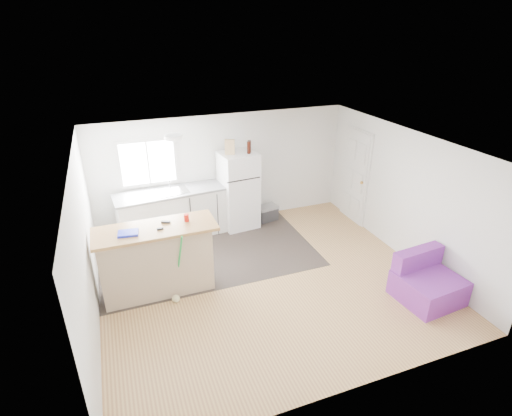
{
  "coord_description": "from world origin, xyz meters",
  "views": [
    {
      "loc": [
        -2.2,
        -5.36,
        4.1
      ],
      "look_at": [
        0.08,
        0.7,
        1.07
      ],
      "focal_mm": 28.0,
      "sensor_mm": 36.0,
      "label": 1
    }
  ],
  "objects_px": {
    "kitchen_cabinets": "(174,213)",
    "red_cup": "(186,218)",
    "peninsula": "(157,260)",
    "purple_seat": "(426,283)",
    "bottle_right": "(249,146)",
    "cooler": "(267,213)",
    "bottle_left": "(249,148)",
    "cleaner_jug": "(195,284)",
    "blue_tray": "(128,233)",
    "mop": "(177,288)",
    "cardboard_box": "(230,147)",
    "refrigerator": "(239,190)"
  },
  "relations": [
    {
      "from": "kitchen_cabinets",
      "to": "red_cup",
      "type": "bearing_deg",
      "value": -96.88
    },
    {
      "from": "peninsula",
      "to": "purple_seat",
      "type": "xyz_separation_m",
      "value": [
        4.01,
        -1.73,
        -0.32
      ]
    },
    {
      "from": "bottle_right",
      "to": "cooler",
      "type": "bearing_deg",
      "value": 6.1
    },
    {
      "from": "cooler",
      "to": "bottle_right",
      "type": "xyz_separation_m",
      "value": [
        -0.43,
        -0.05,
        1.61
      ]
    },
    {
      "from": "cooler",
      "to": "bottle_left",
      "type": "xyz_separation_m",
      "value": [
        -0.47,
        -0.12,
        1.61
      ]
    },
    {
      "from": "kitchen_cabinets",
      "to": "cleaner_jug",
      "type": "xyz_separation_m",
      "value": [
        -0.05,
        -2.01,
        -0.4
      ]
    },
    {
      "from": "purple_seat",
      "to": "bottle_right",
      "type": "distance_m",
      "value": 4.17
    },
    {
      "from": "cleaner_jug",
      "to": "blue_tray",
      "type": "relative_size",
      "value": 0.92
    },
    {
      "from": "kitchen_cabinets",
      "to": "mop",
      "type": "distance_m",
      "value": 2.21
    },
    {
      "from": "kitchen_cabinets",
      "to": "cooler",
      "type": "distance_m",
      "value": 2.1
    },
    {
      "from": "red_cup",
      "to": "cardboard_box",
      "type": "height_order",
      "value": "cardboard_box"
    },
    {
      "from": "refrigerator",
      "to": "blue_tray",
      "type": "xyz_separation_m",
      "value": [
        -2.37,
        -1.84,
        0.36
      ]
    },
    {
      "from": "kitchen_cabinets",
      "to": "cooler",
      "type": "xyz_separation_m",
      "value": [
        2.07,
        -0.0,
        -0.34
      ]
    },
    {
      "from": "purple_seat",
      "to": "red_cup",
      "type": "height_order",
      "value": "red_cup"
    },
    {
      "from": "peninsula",
      "to": "cooler",
      "type": "distance_m",
      "value": 3.23
    },
    {
      "from": "cooler",
      "to": "red_cup",
      "type": "distance_m",
      "value": 2.93
    },
    {
      "from": "red_cup",
      "to": "kitchen_cabinets",
      "type": "bearing_deg",
      "value": 88.4
    },
    {
      "from": "peninsula",
      "to": "kitchen_cabinets",
      "type": "bearing_deg",
      "value": 71.32
    },
    {
      "from": "red_cup",
      "to": "cardboard_box",
      "type": "relative_size",
      "value": 0.4
    },
    {
      "from": "mop",
      "to": "red_cup",
      "type": "bearing_deg",
      "value": 21.92
    },
    {
      "from": "bottle_right",
      "to": "refrigerator",
      "type": "bearing_deg",
      "value": 170.39
    },
    {
      "from": "bottle_right",
      "to": "peninsula",
      "type": "bearing_deg",
      "value": -142.15
    },
    {
      "from": "red_cup",
      "to": "bottle_left",
      "type": "relative_size",
      "value": 0.48
    },
    {
      "from": "refrigerator",
      "to": "mop",
      "type": "xyz_separation_m",
      "value": [
        -1.77,
        -2.15,
        -0.6
      ]
    },
    {
      "from": "peninsula",
      "to": "purple_seat",
      "type": "relative_size",
      "value": 1.93
    },
    {
      "from": "blue_tray",
      "to": "cardboard_box",
      "type": "height_order",
      "value": "cardboard_box"
    },
    {
      "from": "cooler",
      "to": "refrigerator",
      "type": "bearing_deg",
      "value": 169.92
    },
    {
      "from": "cleaner_jug",
      "to": "purple_seat",
      "type": "bearing_deg",
      "value": -26.52
    },
    {
      "from": "cooler",
      "to": "purple_seat",
      "type": "relative_size",
      "value": 0.51
    },
    {
      "from": "kitchen_cabinets",
      "to": "mop",
      "type": "bearing_deg",
      "value": -104.96
    },
    {
      "from": "kitchen_cabinets",
      "to": "refrigerator",
      "type": "height_order",
      "value": "refrigerator"
    },
    {
      "from": "cardboard_box",
      "to": "cooler",
      "type": "bearing_deg",
      "value": 1.69
    },
    {
      "from": "peninsula",
      "to": "bottle_right",
      "type": "bearing_deg",
      "value": 37.62
    },
    {
      "from": "kitchen_cabinets",
      "to": "cardboard_box",
      "type": "relative_size",
      "value": 7.83
    },
    {
      "from": "kitchen_cabinets",
      "to": "bottle_right",
      "type": "height_order",
      "value": "bottle_right"
    },
    {
      "from": "purple_seat",
      "to": "bottle_right",
      "type": "relative_size",
      "value": 3.96
    },
    {
      "from": "kitchen_cabinets",
      "to": "purple_seat",
      "type": "height_order",
      "value": "kitchen_cabinets"
    },
    {
      "from": "peninsula",
      "to": "refrigerator",
      "type": "relative_size",
      "value": 1.15
    },
    {
      "from": "kitchen_cabinets",
      "to": "bottle_right",
      "type": "xyz_separation_m",
      "value": [
        1.64,
        -0.05,
        1.26
      ]
    },
    {
      "from": "kitchen_cabinets",
      "to": "purple_seat",
      "type": "relative_size",
      "value": 2.37
    },
    {
      "from": "kitchen_cabinets",
      "to": "refrigerator",
      "type": "bearing_deg",
      "value": -5.59
    },
    {
      "from": "refrigerator",
      "to": "cooler",
      "type": "bearing_deg",
      "value": -5.0
    },
    {
      "from": "blue_tray",
      "to": "cardboard_box",
      "type": "distance_m",
      "value": 2.92
    },
    {
      "from": "mop",
      "to": "red_cup",
      "type": "xyz_separation_m",
      "value": [
        0.32,
        0.43,
        1.0
      ]
    },
    {
      "from": "mop",
      "to": "red_cup",
      "type": "relative_size",
      "value": 9.84
    },
    {
      "from": "purple_seat",
      "to": "cardboard_box",
      "type": "distance_m",
      "value": 4.39
    },
    {
      "from": "cleaner_jug",
      "to": "cardboard_box",
      "type": "bearing_deg",
      "value": 54.01
    },
    {
      "from": "kitchen_cabinets",
      "to": "cardboard_box",
      "type": "xyz_separation_m",
      "value": [
        1.22,
        -0.03,
        1.29
      ]
    },
    {
      "from": "refrigerator",
      "to": "cooler",
      "type": "xyz_separation_m",
      "value": [
        0.67,
        0.01,
        -0.65
      ]
    },
    {
      "from": "cardboard_box",
      "to": "purple_seat",
      "type": "bearing_deg",
      "value": -57.76
    }
  ]
}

